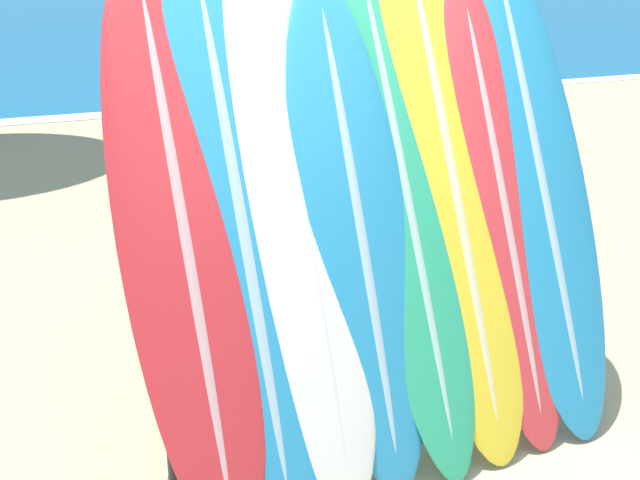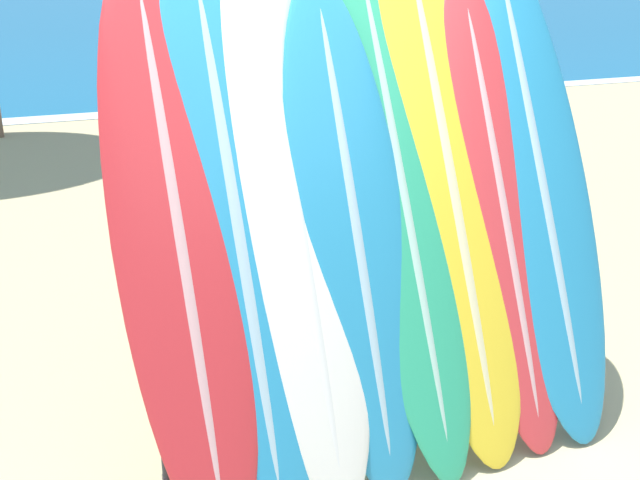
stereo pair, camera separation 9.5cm
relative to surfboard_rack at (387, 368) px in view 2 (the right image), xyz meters
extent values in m
cube|color=#146693|center=(-0.05, 39.24, -0.42)|extent=(120.00, 60.00, 0.00)
cube|color=white|center=(-0.05, 9.54, -0.42)|extent=(120.00, 0.60, 0.01)
cylinder|color=#28282D|center=(-1.04, 0.00, -0.04)|extent=(0.04, 0.04, 0.77)
cylinder|color=#28282D|center=(1.04, 0.00, -0.04)|extent=(0.04, 0.04, 0.77)
cylinder|color=#28282D|center=(0.00, 0.00, 0.33)|extent=(2.12, 0.04, 0.04)
cylinder|color=#28282D|center=(0.00, 0.00, -0.30)|extent=(2.12, 0.04, 0.04)
ellipsoid|color=red|center=(-0.89, 0.15, 0.71)|extent=(0.53, 1.19, 2.26)
ellipsoid|color=#D19A9C|center=(-0.89, 0.15, 0.71)|extent=(0.10, 1.16, 2.18)
ellipsoid|color=teal|center=(-0.65, 0.16, 0.72)|extent=(0.59, 1.15, 2.28)
ellipsoid|color=#98BACC|center=(-0.65, 0.16, 0.72)|extent=(0.11, 1.11, 2.20)
ellipsoid|color=silver|center=(-0.38, 0.17, 0.76)|extent=(0.53, 1.19, 2.36)
ellipsoid|color=silver|center=(-0.38, 0.17, 0.76)|extent=(0.10, 1.16, 2.28)
ellipsoid|color=teal|center=(-0.13, 0.10, 0.66)|extent=(0.54, 1.00, 2.17)
ellipsoid|color=#98BACC|center=(-0.13, 0.10, 0.66)|extent=(0.10, 0.97, 2.09)
ellipsoid|color=#289E70|center=(0.14, 0.17, 0.75)|extent=(0.49, 1.21, 2.34)
ellipsoid|color=#9AC3B3|center=(0.14, 0.17, 0.75)|extent=(0.09, 1.17, 2.26)
ellipsoid|color=yellow|center=(0.39, 0.18, 0.79)|extent=(0.59, 1.19, 2.42)
ellipsoid|color=beige|center=(0.39, 0.18, 0.79)|extent=(0.11, 1.15, 2.33)
ellipsoid|color=red|center=(0.65, 0.11, 0.65)|extent=(0.50, 1.02, 2.15)
ellipsoid|color=#D59E9F|center=(0.65, 0.11, 0.65)|extent=(0.09, 0.99, 2.07)
ellipsoid|color=teal|center=(0.89, 0.17, 0.77)|extent=(0.58, 1.17, 2.38)
ellipsoid|color=#98BACC|center=(0.89, 0.17, 0.77)|extent=(0.11, 1.14, 2.29)
cylinder|color=#A87A5B|center=(1.35, 8.23, 0.00)|extent=(0.12, 0.12, 0.84)
cylinder|color=#A87A5B|center=(1.18, 8.17, 0.00)|extent=(0.12, 0.12, 0.84)
cube|color=#478466|center=(1.27, 8.20, 0.29)|extent=(0.27, 0.21, 0.25)
cube|color=#DB3842|center=(1.27, 8.20, 0.75)|extent=(0.29, 0.23, 0.66)
sphere|color=#A87A5B|center=(1.27, 8.20, 1.23)|extent=(0.24, 0.24, 0.24)
cylinder|color=#A87A5B|center=(1.50, 1.80, -0.06)|extent=(0.10, 0.10, 0.72)
cylinder|color=#A87A5B|center=(1.37, 1.89, -0.06)|extent=(0.10, 0.10, 0.72)
cube|color=#385693|center=(1.43, 1.85, 0.19)|extent=(0.24, 0.22, 0.22)
cube|color=gold|center=(1.43, 1.85, 0.58)|extent=(0.26, 0.24, 0.57)
sphere|color=#A87A5B|center=(1.43, 1.85, 1.00)|extent=(0.20, 0.20, 0.20)
cylinder|color=#846047|center=(2.50, 5.35, -0.04)|extent=(0.11, 0.11, 0.77)
cylinder|color=#846047|center=(2.39, 5.22, -0.04)|extent=(0.11, 0.11, 0.77)
cube|color=#282D38|center=(2.45, 5.28, 0.23)|extent=(0.24, 0.25, 0.23)
cube|color=#42996B|center=(2.45, 5.28, 0.64)|extent=(0.26, 0.28, 0.60)
sphere|color=#846047|center=(2.45, 5.28, 1.08)|extent=(0.22, 0.22, 0.22)
camera|label=1|loc=(-1.55, -2.66, 1.73)|focal=42.00mm
camera|label=2|loc=(-1.46, -2.70, 1.73)|focal=42.00mm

